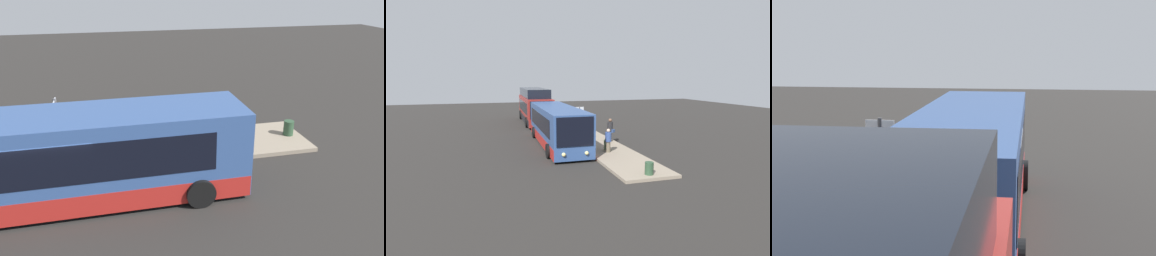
% 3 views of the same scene
% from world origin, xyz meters
% --- Properties ---
extents(ground, '(80.00, 80.00, 0.00)m').
position_xyz_m(ground, '(0.00, 0.00, 0.00)').
color(ground, '#2B2826').
extents(platform, '(20.00, 3.11, 0.17)m').
position_xyz_m(platform, '(0.00, 3.15, 0.08)').
color(platform, gray).
rests_on(platform, ground).
extents(bus_lead, '(10.55, 2.86, 2.91)m').
position_xyz_m(bus_lead, '(0.75, 0.18, 1.44)').
color(bus_lead, '#33518C').
rests_on(bus_lead, ground).
extents(bus_second, '(10.27, 2.90, 3.84)m').
position_xyz_m(bus_second, '(-11.44, 0.18, 1.72)').
color(bus_second, maroon).
rests_on(bus_second, ground).
extents(passenger_boarding, '(0.59, 0.59, 1.57)m').
position_xyz_m(passenger_boarding, '(4.50, 2.86, 1.00)').
color(passenger_boarding, '#6B604C').
rests_on(passenger_boarding, platform).
extents(passenger_waiting, '(0.68, 0.59, 1.79)m').
position_xyz_m(passenger_waiting, '(1.41, 4.25, 1.13)').
color(passenger_waiting, '#6B604C').
rests_on(passenger_waiting, platform).
extents(suitcase, '(0.46, 0.22, 0.94)m').
position_xyz_m(suitcase, '(3.99, 2.95, 0.52)').
color(suitcase, '#598C59').
rests_on(suitcase, platform).
extents(sign_post, '(0.10, 0.69, 2.66)m').
position_xyz_m(sign_post, '(-0.01, 2.19, 1.85)').
color(sign_post, '#4C4C51').
rests_on(sign_post, platform).
extents(trash_bin, '(0.44, 0.44, 0.65)m').
position_xyz_m(trash_bin, '(9.44, 3.15, 0.49)').
color(trash_bin, '#2D4C33').
rests_on(trash_bin, platform).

